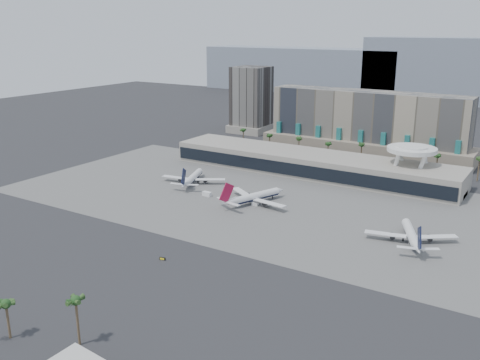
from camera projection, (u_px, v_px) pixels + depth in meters
The scene contains 16 objects.
ground at pixel (200, 233), 223.21m from camera, with size 900.00×900.00×0.00m, color #232326.
apron_pad at pixel (265, 198), 267.93m from camera, with size 260.00×130.00×0.06m, color #5B5B59.
mountain_ridge at pixel (475, 76), 582.90m from camera, with size 680.00×60.00×70.00m.
hotel at pixel (367, 129), 355.26m from camera, with size 140.00×30.00×42.00m.
office_tower at pixel (251, 104), 427.87m from camera, with size 30.00×30.00×52.00m.
terminal at pixel (312, 163), 310.72m from camera, with size 170.00×32.50×14.50m.
saucer_structure at pixel (412, 152), 284.35m from camera, with size 26.00×26.00×21.89m.
palm_row at pixel (346, 146), 334.63m from camera, with size 157.80×2.80×13.10m.
airliner_left at pixel (193, 178), 292.36m from camera, with size 34.53×35.67×12.87m.
airliner_centre at pixel (254, 197), 259.66m from camera, with size 36.76×37.97×13.71m.
airliner_right at pixel (411, 235), 213.22m from camera, with size 34.33×35.35×13.04m.
service_vehicle_a at pixel (207, 194), 271.37m from camera, with size 4.61×2.26×2.26m, color white.
service_vehicle_b at pixel (255, 204), 257.29m from camera, with size 3.38×1.93×1.74m, color silver.
taxiway_sign at pixel (162, 259), 197.82m from camera, with size 2.39×0.88×1.08m.
near_palm_a at pixel (6, 309), 146.32m from camera, with size 6.00×6.00×11.98m.
near_palm_b at pixel (76, 305), 142.33m from camera, with size 6.00×6.00×14.90m.
Camera 1 is at (124.53, -167.41, 84.04)m, focal length 40.00 mm.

